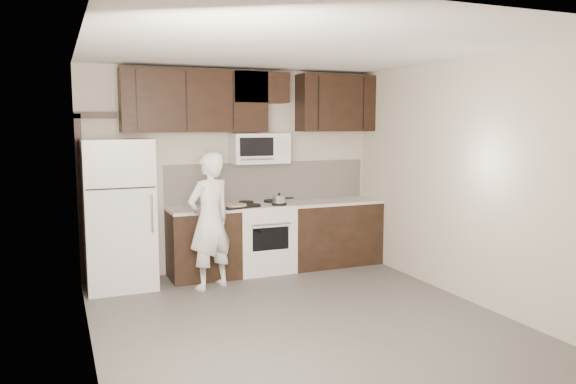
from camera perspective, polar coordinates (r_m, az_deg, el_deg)
floor at (r=5.84m, az=1.27°, el=-12.86°), size 4.50×4.50×0.00m
back_wall at (r=7.63m, az=-5.55°, el=2.21°), size 4.00×0.00×4.00m
ceiling at (r=5.54m, az=1.35°, el=14.41°), size 4.50×4.50×0.00m
counter_run at (r=7.67m, az=-0.46°, el=-4.48°), size 2.95×0.64×0.91m
stove at (r=7.56m, az=-2.59°, el=-4.62°), size 0.76×0.66×0.94m
backsplash at (r=7.80m, az=-1.99°, el=1.09°), size 2.90×0.02×0.54m
upper_cabinets at (r=7.51m, az=-3.70°, el=9.27°), size 3.48×0.35×0.78m
microwave at (r=7.53m, az=-2.95°, el=4.45°), size 0.76×0.42×0.40m
refrigerator at (r=7.03m, az=-16.79°, el=-2.17°), size 0.80×0.76×1.80m
door_trim at (r=7.28m, az=-20.05°, el=0.77°), size 0.50×0.08×2.12m
saucepan at (r=7.40m, az=-0.90°, el=-0.82°), size 0.30×0.17×0.16m
baking_tray at (r=7.22m, az=-5.32°, el=-1.48°), size 0.49×0.42×0.02m
pizza at (r=7.22m, az=-5.32°, el=-1.32°), size 0.35×0.35×0.02m
person at (r=6.78m, az=-7.96°, el=-2.91°), size 0.71×0.60×1.65m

